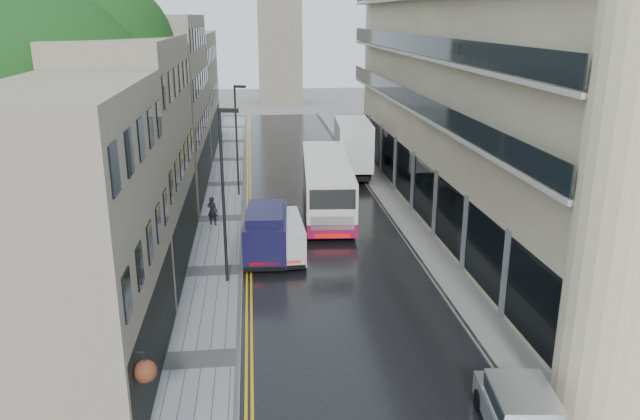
{
  "coord_description": "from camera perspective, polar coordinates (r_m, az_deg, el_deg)",
  "views": [
    {
      "loc": [
        -3.76,
        -9.46,
        12.04
      ],
      "look_at": [
        -0.75,
        18.0,
        3.42
      ],
      "focal_mm": 35.0,
      "sensor_mm": 36.0,
      "label": 1
    }
  ],
  "objects": [
    {
      "name": "road",
      "position": [
        39.05,
        -0.42,
        -0.61
      ],
      "size": [
        9.0,
        85.0,
        0.02
      ],
      "primitive_type": "cube",
      "color": "black",
      "rests_on": "ground"
    },
    {
      "name": "left_sidewalk",
      "position": [
        38.91,
        -9.02,
        -0.83
      ],
      "size": [
        2.7,
        85.0,
        0.12
      ],
      "primitive_type": "cube",
      "color": "gray",
      "rests_on": "ground"
    },
    {
      "name": "right_sidewalk",
      "position": [
        39.92,
        7.31,
        -0.28
      ],
      "size": [
        1.8,
        85.0,
        0.12
      ],
      "primitive_type": "cube",
      "color": "slate",
      "rests_on": "ground"
    },
    {
      "name": "old_shop_row",
      "position": [
        40.33,
        -14.44,
        8.17
      ],
      "size": [
        4.5,
        56.0,
        12.0
      ],
      "primitive_type": null,
      "color": "gray",
      "rests_on": "ground"
    },
    {
      "name": "modern_block",
      "position": [
        38.48,
        15.44,
        9.19
      ],
      "size": [
        8.0,
        40.0,
        14.0
      ],
      "primitive_type": null,
      "color": "beige",
      "rests_on": "ground"
    },
    {
      "name": "tree_near",
      "position": [
        31.15,
        -22.61,
        6.59
      ],
      "size": [
        10.56,
        10.56,
        13.89
      ],
      "primitive_type": null,
      "color": "black",
      "rests_on": "ground"
    },
    {
      "name": "tree_far",
      "position": [
        43.68,
        -17.55,
        8.89
      ],
      "size": [
        9.24,
        9.24,
        12.46
      ],
      "primitive_type": null,
      "color": "black",
      "rests_on": "ground"
    },
    {
      "name": "cream_bus",
      "position": [
        36.38,
        -1.14,
        0.81
      ],
      "size": [
        3.63,
        12.49,
        3.36
      ],
      "primitive_type": null,
      "rotation": [
        0.0,
        0.0,
        -0.07
      ],
      "color": "silver",
      "rests_on": "road"
    },
    {
      "name": "white_lorry",
      "position": [
        47.16,
        1.78,
        5.29
      ],
      "size": [
        2.97,
        8.46,
        4.37
      ],
      "primitive_type": null,
      "rotation": [
        0.0,
        0.0,
        -0.06
      ],
      "color": "silver",
      "rests_on": "road"
    },
    {
      "name": "white_van",
      "position": [
        30.79,
        -4.9,
        -3.62
      ],
      "size": [
        2.12,
        4.69,
        2.1
      ],
      "primitive_type": null,
      "rotation": [
        0.0,
        0.0,
        0.03
      ],
      "color": "beige",
      "rests_on": "road"
    },
    {
      "name": "navy_van",
      "position": [
        30.81,
        -6.88,
        -3.06
      ],
      "size": [
        2.46,
        5.44,
        2.71
      ],
      "primitive_type": null,
      "rotation": [
        0.0,
        0.0,
        -0.06
      ],
      "color": "#100E33",
      "rests_on": "road"
    },
    {
      "name": "pedestrian",
      "position": [
        37.54,
        -9.82,
        -0.07
      ],
      "size": [
        0.74,
        0.63,
        1.72
      ],
      "primitive_type": "imported",
      "rotation": [
        0.0,
        0.0,
        2.73
      ],
      "color": "black",
      "rests_on": "left_sidewalk"
    },
    {
      "name": "lamp_post_near",
      "position": [
        28.46,
        -8.83,
        1.04
      ],
      "size": [
        0.93,
        0.43,
        8.08
      ],
      "primitive_type": null,
      "rotation": [
        0.0,
        0.0,
        -0.27
      ],
      "color": "black",
      "rests_on": "left_sidewalk"
    },
    {
      "name": "lamp_post_far",
      "position": [
        43.01,
        -7.62,
        6.22
      ],
      "size": [
        0.85,
        0.49,
        7.5
      ],
      "primitive_type": null,
      "rotation": [
        0.0,
        0.0,
        -0.38
      ],
      "color": "black",
      "rests_on": "left_sidewalk"
    }
  ]
}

